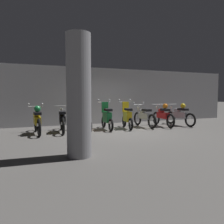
{
  "coord_description": "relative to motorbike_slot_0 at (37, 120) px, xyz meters",
  "views": [
    {
      "loc": [
        -3.65,
        -7.86,
        1.44
      ],
      "look_at": [
        -0.25,
        0.73,
        0.75
      ],
      "focal_mm": 34.63,
      "sensor_mm": 36.0,
      "label": 1
    }
  ],
  "objects": [
    {
      "name": "motorbike_slot_6",
      "position": [
        5.66,
        0.01,
        -0.0
      ],
      "size": [
        0.56,
        1.95,
        1.08
      ],
      "color": "black",
      "rests_on": "ground"
    },
    {
      "name": "motorbike_slot_4",
      "position": [
        3.78,
        0.02,
        -0.0
      ],
      "size": [
        0.59,
        1.67,
        1.29
      ],
      "color": "black",
      "rests_on": "ground"
    },
    {
      "name": "back_wall",
      "position": [
        3.3,
        2.16,
        0.91
      ],
      "size": [
        16.0,
        0.3,
        2.87
      ],
      "primitive_type": "cube",
      "color": "#ADADB2",
      "rests_on": "ground"
    },
    {
      "name": "motorbike_slot_0",
      "position": [
        0.0,
        0.0,
        0.0
      ],
      "size": [
        0.59,
        1.95,
        1.15
      ],
      "color": "black",
      "rests_on": "ground"
    },
    {
      "name": "motorbike_slot_1",
      "position": [
        0.95,
        0.08,
        -0.04
      ],
      "size": [
        0.56,
        1.95,
        1.03
      ],
      "color": "black",
      "rests_on": "ground"
    },
    {
      "name": "motorbike_slot_7",
      "position": [
        6.6,
        -0.05,
        -0.0
      ],
      "size": [
        0.56,
        1.95,
        1.08
      ],
      "color": "black",
      "rests_on": "ground"
    },
    {
      "name": "motorbike_slot_5",
      "position": [
        4.72,
        0.15,
        -0.04
      ],
      "size": [
        0.59,
        1.95,
        1.15
      ],
      "color": "black",
      "rests_on": "ground"
    },
    {
      "name": "motorbike_slot_2",
      "position": [
        1.89,
        0.04,
        -0.0
      ],
      "size": [
        0.59,
        1.68,
        1.29
      ],
      "color": "black",
      "rests_on": "ground"
    },
    {
      "name": "support_pillar",
      "position": [
        0.79,
        -3.61,
        0.91
      ],
      "size": [
        0.58,
        0.58,
        2.87
      ],
      "primitive_type": "cylinder",
      "color": "gray",
      "rests_on": "ground"
    },
    {
      "name": "motorbike_slot_3",
      "position": [
        2.83,
        0.06,
        -0.0
      ],
      "size": [
        0.59,
        1.68,
        1.29
      ],
      "color": "black",
      "rests_on": "ground"
    },
    {
      "name": "ground_plane",
      "position": [
        3.3,
        -0.73,
        -0.53
      ],
      "size": [
        80.0,
        80.0,
        0.0
      ],
      "primitive_type": "plane",
      "color": "#565451"
    }
  ]
}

